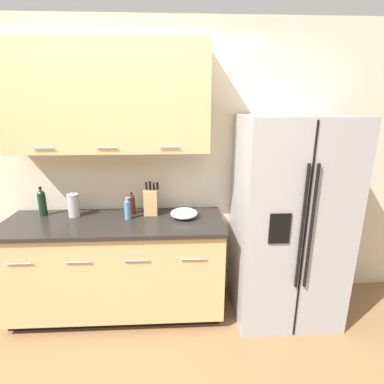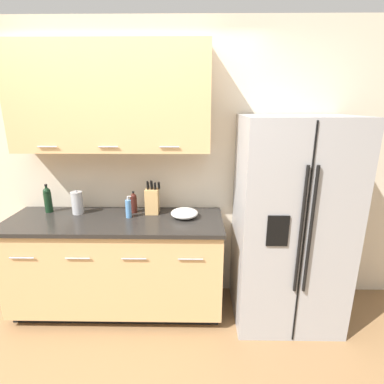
{
  "view_description": "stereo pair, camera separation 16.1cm",
  "coord_description": "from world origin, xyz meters",
  "px_view_note": "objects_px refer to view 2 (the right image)",
  "views": [
    {
      "loc": [
        0.53,
        -1.42,
        1.89
      ],
      "look_at": [
        0.65,
        1.02,
        1.17
      ],
      "focal_mm": 28.0,
      "sensor_mm": 36.0,
      "label": 1
    },
    {
      "loc": [
        0.69,
        -1.43,
        1.89
      ],
      "look_at": [
        0.65,
        1.02,
        1.17
      ],
      "focal_mm": 28.0,
      "sensor_mm": 36.0,
      "label": 2
    }
  ],
  "objects_px": {
    "oil_bottle": "(134,203)",
    "steel_canister": "(77,203)",
    "refrigerator": "(289,223)",
    "knife_block": "(152,201)",
    "wine_bottle": "(48,199)",
    "mixing_bowl": "(184,213)",
    "soap_dispenser": "(128,208)"
  },
  "relations": [
    {
      "from": "refrigerator",
      "to": "knife_block",
      "type": "xyz_separation_m",
      "value": [
        -1.21,
        0.2,
        0.14
      ]
    },
    {
      "from": "refrigerator",
      "to": "mixing_bowl",
      "type": "xyz_separation_m",
      "value": [
        -0.91,
        0.1,
        0.05
      ]
    },
    {
      "from": "wine_bottle",
      "to": "mixing_bowl",
      "type": "bearing_deg",
      "value": -5.48
    },
    {
      "from": "steel_canister",
      "to": "soap_dispenser",
      "type": "bearing_deg",
      "value": -10.51
    },
    {
      "from": "wine_bottle",
      "to": "soap_dispenser",
      "type": "height_order",
      "value": "wine_bottle"
    },
    {
      "from": "oil_bottle",
      "to": "mixing_bowl",
      "type": "xyz_separation_m",
      "value": [
        0.47,
        -0.12,
        -0.06
      ]
    },
    {
      "from": "wine_bottle",
      "to": "oil_bottle",
      "type": "relative_size",
      "value": 1.31
    },
    {
      "from": "knife_block",
      "to": "steel_canister",
      "type": "height_order",
      "value": "knife_block"
    },
    {
      "from": "refrigerator",
      "to": "steel_canister",
      "type": "height_order",
      "value": "refrigerator"
    },
    {
      "from": "refrigerator",
      "to": "knife_block",
      "type": "distance_m",
      "value": 1.23
    },
    {
      "from": "wine_bottle",
      "to": "mixing_bowl",
      "type": "height_order",
      "value": "wine_bottle"
    },
    {
      "from": "refrigerator",
      "to": "soap_dispenser",
      "type": "relative_size",
      "value": 9.0
    },
    {
      "from": "soap_dispenser",
      "to": "mixing_bowl",
      "type": "relative_size",
      "value": 0.83
    },
    {
      "from": "refrigerator",
      "to": "steel_canister",
      "type": "relative_size",
      "value": 8.07
    },
    {
      "from": "oil_bottle",
      "to": "steel_canister",
      "type": "height_order",
      "value": "steel_canister"
    },
    {
      "from": "oil_bottle",
      "to": "steel_canister",
      "type": "xyz_separation_m",
      "value": [
        -0.51,
        -0.04,
        0.01
      ]
    },
    {
      "from": "knife_block",
      "to": "oil_bottle",
      "type": "xyz_separation_m",
      "value": [
        -0.17,
        0.02,
        -0.03
      ]
    },
    {
      "from": "soap_dispenser",
      "to": "mixing_bowl",
      "type": "bearing_deg",
      "value": 1.03
    },
    {
      "from": "steel_canister",
      "to": "oil_bottle",
      "type": "bearing_deg",
      "value": 4.14
    },
    {
      "from": "refrigerator",
      "to": "steel_canister",
      "type": "distance_m",
      "value": 1.9
    },
    {
      "from": "oil_bottle",
      "to": "mixing_bowl",
      "type": "bearing_deg",
      "value": -14.08
    },
    {
      "from": "refrigerator",
      "to": "mixing_bowl",
      "type": "height_order",
      "value": "refrigerator"
    },
    {
      "from": "refrigerator",
      "to": "oil_bottle",
      "type": "distance_m",
      "value": 1.4
    },
    {
      "from": "knife_block",
      "to": "oil_bottle",
      "type": "relative_size",
      "value": 1.56
    },
    {
      "from": "refrigerator",
      "to": "wine_bottle",
      "type": "relative_size",
      "value": 6.74
    },
    {
      "from": "refrigerator",
      "to": "knife_block",
      "type": "bearing_deg",
      "value": 170.7
    },
    {
      "from": "wine_bottle",
      "to": "mixing_bowl",
      "type": "relative_size",
      "value": 1.11
    },
    {
      "from": "wine_bottle",
      "to": "steel_canister",
      "type": "xyz_separation_m",
      "value": [
        0.29,
        -0.04,
        -0.02
      ]
    },
    {
      "from": "refrigerator",
      "to": "knife_block",
      "type": "height_order",
      "value": "refrigerator"
    },
    {
      "from": "wine_bottle",
      "to": "oil_bottle",
      "type": "height_order",
      "value": "wine_bottle"
    },
    {
      "from": "soap_dispenser",
      "to": "steel_canister",
      "type": "height_order",
      "value": "steel_canister"
    },
    {
      "from": "soap_dispenser",
      "to": "oil_bottle",
      "type": "xyz_separation_m",
      "value": [
        0.02,
        0.13,
        0.01
      ]
    }
  ]
}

